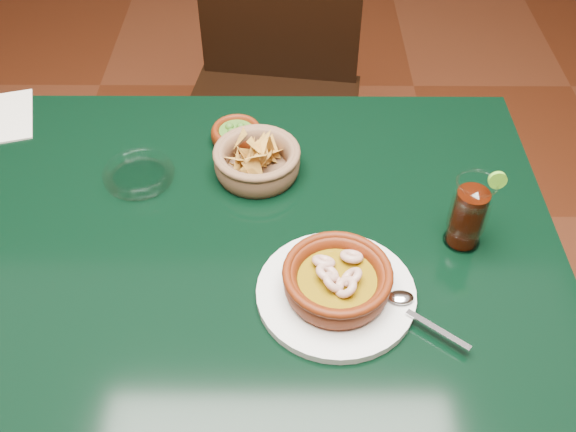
{
  "coord_description": "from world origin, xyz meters",
  "views": [
    {
      "loc": [
        0.14,
        -0.75,
        1.55
      ],
      "look_at": [
        0.14,
        -0.02,
        0.81
      ],
      "focal_mm": 40.0,
      "sensor_mm": 36.0,
      "label": 1
    }
  ],
  "objects_px": {
    "dining_chair": "(273,90)",
    "cola_drink": "(469,213)",
    "shrimp_plate": "(337,284)",
    "chip_basket": "(257,161)",
    "dining_table": "(211,269)"
  },
  "relations": [
    {
      "from": "dining_table",
      "to": "shrimp_plate",
      "type": "relative_size",
      "value": 3.84
    },
    {
      "from": "dining_table",
      "to": "chip_basket",
      "type": "bearing_deg",
      "value": 61.93
    },
    {
      "from": "shrimp_plate",
      "to": "cola_drink",
      "type": "xyz_separation_m",
      "value": [
        0.22,
        0.12,
        0.03
      ]
    },
    {
      "from": "dining_table",
      "to": "chip_basket",
      "type": "distance_m",
      "value": 0.22
    },
    {
      "from": "cola_drink",
      "to": "dining_chair",
      "type": "bearing_deg",
      "value": 114.71
    },
    {
      "from": "dining_chair",
      "to": "shrimp_plate",
      "type": "xyz_separation_m",
      "value": [
        0.12,
        -0.85,
        0.23
      ]
    },
    {
      "from": "chip_basket",
      "to": "shrimp_plate",
      "type": "bearing_deg",
      "value": -65.19
    },
    {
      "from": "shrimp_plate",
      "to": "chip_basket",
      "type": "height_order",
      "value": "chip_basket"
    },
    {
      "from": "shrimp_plate",
      "to": "chip_basket",
      "type": "distance_m",
      "value": 0.32
    },
    {
      "from": "dining_table",
      "to": "dining_chair",
      "type": "height_order",
      "value": "dining_chair"
    },
    {
      "from": "chip_basket",
      "to": "cola_drink",
      "type": "distance_m",
      "value": 0.39
    },
    {
      "from": "dining_chair",
      "to": "cola_drink",
      "type": "height_order",
      "value": "dining_chair"
    },
    {
      "from": "dining_chair",
      "to": "cola_drink",
      "type": "relative_size",
      "value": 6.55
    },
    {
      "from": "dining_chair",
      "to": "cola_drink",
      "type": "xyz_separation_m",
      "value": [
        0.34,
        -0.73,
        0.27
      ]
    },
    {
      "from": "shrimp_plate",
      "to": "cola_drink",
      "type": "bearing_deg",
      "value": 28.43
    }
  ]
}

